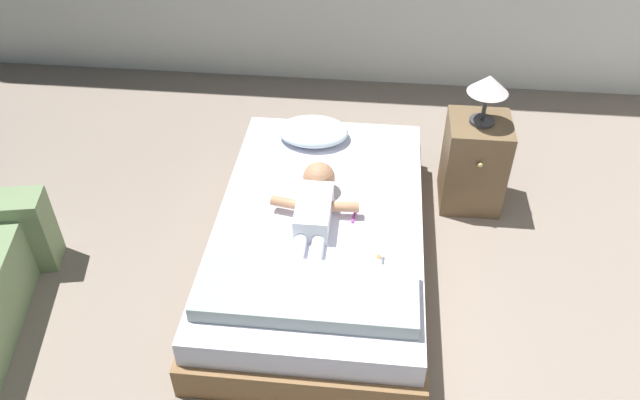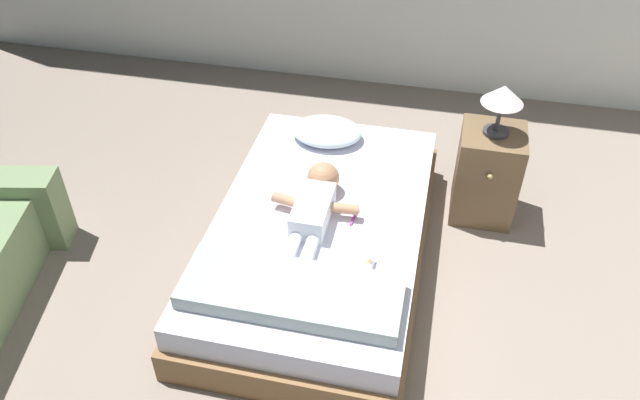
{
  "view_description": "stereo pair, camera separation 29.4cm",
  "coord_description": "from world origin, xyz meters",
  "px_view_note": "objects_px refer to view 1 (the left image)",
  "views": [
    {
      "loc": [
        0.06,
        -1.67,
        2.53
      ],
      "look_at": [
        -0.2,
        0.85,
        0.43
      ],
      "focal_mm": 35.17,
      "sensor_mm": 36.0,
      "label": 1
    },
    {
      "loc": [
        0.35,
        -1.62,
        2.53
      ],
      "look_at": [
        -0.2,
        0.85,
        0.43
      ],
      "focal_mm": 35.17,
      "sensor_mm": 36.0,
      "label": 2
    }
  ],
  "objects_px": {
    "pillow": "(313,131)",
    "nightstand": "(474,163)",
    "baby": "(315,202)",
    "toothbrush": "(355,213)",
    "lamp": "(488,87)",
    "bed": "(320,237)",
    "baby_bottle": "(377,260)"
  },
  "relations": [
    {
      "from": "bed",
      "to": "nightstand",
      "type": "height_order",
      "value": "nightstand"
    },
    {
      "from": "pillow",
      "to": "toothbrush",
      "type": "bearing_deg",
      "value": -66.52
    },
    {
      "from": "nightstand",
      "to": "pillow",
      "type": "bearing_deg",
      "value": 174.64
    },
    {
      "from": "pillow",
      "to": "nightstand",
      "type": "bearing_deg",
      "value": -5.36
    },
    {
      "from": "nightstand",
      "to": "baby_bottle",
      "type": "relative_size",
      "value": 5.3
    },
    {
      "from": "baby",
      "to": "nightstand",
      "type": "xyz_separation_m",
      "value": [
        0.9,
        0.61,
        -0.11
      ]
    },
    {
      "from": "lamp",
      "to": "toothbrush",
      "type": "bearing_deg",
      "value": -138.67
    },
    {
      "from": "baby",
      "to": "baby_bottle",
      "type": "distance_m",
      "value": 0.5
    },
    {
      "from": "bed",
      "to": "toothbrush",
      "type": "distance_m",
      "value": 0.26
    },
    {
      "from": "bed",
      "to": "baby",
      "type": "bearing_deg",
      "value": 149.12
    },
    {
      "from": "nightstand",
      "to": "lamp",
      "type": "height_order",
      "value": "lamp"
    },
    {
      "from": "lamp",
      "to": "baby",
      "type": "bearing_deg",
      "value": -145.97
    },
    {
      "from": "pillow",
      "to": "baby_bottle",
      "type": "bearing_deg",
      "value": -67.57
    },
    {
      "from": "pillow",
      "to": "lamp",
      "type": "distance_m",
      "value": 1.08
    },
    {
      "from": "baby",
      "to": "lamp",
      "type": "relative_size",
      "value": 2.31
    },
    {
      "from": "nightstand",
      "to": "baby_bottle",
      "type": "xyz_separation_m",
      "value": [
        -0.56,
        -0.96,
        0.07
      ]
    },
    {
      "from": "pillow",
      "to": "lamp",
      "type": "relative_size",
      "value": 1.46
    },
    {
      "from": "toothbrush",
      "to": "pillow",
      "type": "bearing_deg",
      "value": 113.48
    },
    {
      "from": "bed",
      "to": "baby",
      "type": "height_order",
      "value": "baby"
    },
    {
      "from": "pillow",
      "to": "nightstand",
      "type": "relative_size",
      "value": 0.76
    },
    {
      "from": "toothbrush",
      "to": "baby_bottle",
      "type": "relative_size",
      "value": 1.29
    },
    {
      "from": "pillow",
      "to": "nightstand",
      "type": "distance_m",
      "value": 1.0
    },
    {
      "from": "toothbrush",
      "to": "baby_bottle",
      "type": "xyz_separation_m",
      "value": [
        0.13,
        -0.36,
        0.02
      ]
    },
    {
      "from": "baby",
      "to": "nightstand",
      "type": "relative_size",
      "value": 1.21
    },
    {
      "from": "lamp",
      "to": "bed",
      "type": "bearing_deg",
      "value": -144.45
    },
    {
      "from": "lamp",
      "to": "nightstand",
      "type": "bearing_deg",
      "value": -90.0
    },
    {
      "from": "pillow",
      "to": "toothbrush",
      "type": "relative_size",
      "value": 3.14
    },
    {
      "from": "toothbrush",
      "to": "lamp",
      "type": "bearing_deg",
      "value": 41.33
    },
    {
      "from": "lamp",
      "to": "baby_bottle",
      "type": "bearing_deg",
      "value": -119.97
    },
    {
      "from": "baby",
      "to": "toothbrush",
      "type": "height_order",
      "value": "baby"
    },
    {
      "from": "nightstand",
      "to": "toothbrush",
      "type": "bearing_deg",
      "value": -138.68
    },
    {
      "from": "bed",
      "to": "lamp",
      "type": "height_order",
      "value": "lamp"
    }
  ]
}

